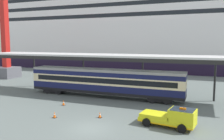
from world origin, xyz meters
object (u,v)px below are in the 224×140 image
at_px(traffic_cone_near, 100,115).
at_px(traffic_cone_mid, 54,115).
at_px(train_carriage, 104,81).
at_px(service_truck, 172,117).
at_px(traffic_cone_far, 63,103).
at_px(cruise_ship, 159,26).

distance_m(traffic_cone_near, traffic_cone_mid, 4.83).
xyz_separation_m(train_carriage, service_truck, (10.98, -9.26, -1.32)).
distance_m(service_truck, traffic_cone_far, 14.27).
bearing_deg(traffic_cone_mid, traffic_cone_near, 21.74).
bearing_deg(traffic_cone_near, traffic_cone_mid, -158.26).
height_order(cruise_ship, traffic_cone_mid, cruise_ship).
bearing_deg(service_truck, traffic_cone_mid, -172.17).
relative_size(train_carriage, traffic_cone_mid, 35.20).
xyz_separation_m(service_truck, traffic_cone_mid, (-12.03, -1.65, -0.67)).
height_order(service_truck, traffic_cone_mid, service_truck).
xyz_separation_m(traffic_cone_near, traffic_cone_far, (-6.38, 2.89, 0.03)).
height_order(train_carriage, traffic_cone_near, train_carriage).
bearing_deg(traffic_cone_near, cruise_ship, 93.44).
bearing_deg(train_carriage, traffic_cone_near, -69.41).
height_order(train_carriage, service_truck, train_carriage).
xyz_separation_m(cruise_ship, traffic_cone_far, (-3.33, -47.96, -12.74)).
bearing_deg(traffic_cone_far, train_carriage, 64.64).
xyz_separation_m(cruise_ship, train_carriage, (-0.37, -41.72, -10.76)).
xyz_separation_m(cruise_ship, traffic_cone_near, (3.05, -50.85, -12.77)).
distance_m(traffic_cone_mid, traffic_cone_far, 5.05).
bearing_deg(train_carriage, traffic_cone_mid, -95.51).
relative_size(train_carriage, traffic_cone_near, 36.98).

